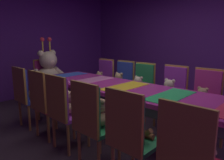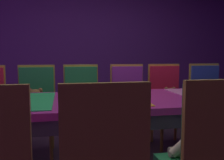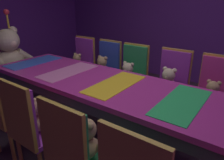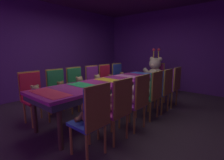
{
  "view_description": "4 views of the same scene",
  "coord_description": "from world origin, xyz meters",
  "px_view_note": "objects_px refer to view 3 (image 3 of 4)",
  "views": [
    {
      "loc": [
        -2.27,
        -1.88,
        1.41
      ],
      "look_at": [
        -0.02,
        0.24,
        0.81
      ],
      "focal_mm": 34.03,
      "sensor_mm": 36.0,
      "label": 1
    },
    {
      "loc": [
        2.02,
        -0.48,
        1.11
      ],
      "look_at": [
        0.24,
        -0.12,
        0.92
      ],
      "focal_mm": 39.87,
      "sensor_mm": 36.0,
      "label": 2
    },
    {
      "loc": [
        -1.68,
        -1.19,
        1.57
      ],
      "look_at": [
        -0.02,
        0.03,
        0.79
      ],
      "focal_mm": 33.88,
      "sensor_mm": 36.0,
      "label": 3
    },
    {
      "loc": [
        2.33,
        -2.66,
        1.39
      ],
      "look_at": [
        0.21,
        -0.21,
        0.8
      ],
      "focal_mm": 26.63,
      "sensor_mm": 36.0,
      "label": 4
    }
  ],
  "objects_px": {
    "teddy_right_2": "(168,82)",
    "teddy_right_5": "(77,63)",
    "chair_right_1": "(215,89)",
    "chair_right_4": "(108,65)",
    "chair_left_4": "(0,107)",
    "teddy_right_1": "(212,94)",
    "throne_chair": "(6,63)",
    "teddy_left_3": "(43,117)",
    "chair_right_5": "(83,60)",
    "king_teddy_bear": "(10,54)",
    "teddy_right_3": "(127,74)",
    "teddy_left_4": "(14,104)",
    "teddy_right_4": "(102,68)",
    "teddy_left_2": "(87,140)",
    "chair_left_2": "(72,151)",
    "chair_right_2": "(172,79)",
    "chair_right_3": "(133,71)",
    "chair_left_3": "(28,123)",
    "banquet_table": "(115,91)"
  },
  "relations": [
    {
      "from": "chair_left_3",
      "to": "king_teddy_bear",
      "type": "height_order",
      "value": "king_teddy_bear"
    },
    {
      "from": "chair_right_5",
      "to": "chair_right_3",
      "type": "bearing_deg",
      "value": 88.71
    },
    {
      "from": "teddy_left_4",
      "to": "teddy_right_1",
      "type": "distance_m",
      "value": 2.14
    },
    {
      "from": "teddy_right_2",
      "to": "chair_right_1",
      "type": "bearing_deg",
      "value": 104.98
    },
    {
      "from": "teddy_right_4",
      "to": "teddy_right_5",
      "type": "bearing_deg",
      "value": -90.42
    },
    {
      "from": "chair_left_4",
      "to": "chair_right_2",
      "type": "relative_size",
      "value": 1.0
    },
    {
      "from": "chair_right_3",
      "to": "teddy_right_4",
      "type": "height_order",
      "value": "chair_right_3"
    },
    {
      "from": "teddy_left_3",
      "to": "throne_chair",
      "type": "distance_m",
      "value": 2.06
    },
    {
      "from": "chair_left_2",
      "to": "teddy_right_2",
      "type": "height_order",
      "value": "chair_left_2"
    },
    {
      "from": "teddy_right_2",
      "to": "throne_chair",
      "type": "bearing_deg",
      "value": -73.79
    },
    {
      "from": "throne_chair",
      "to": "teddy_right_4",
      "type": "bearing_deg",
      "value": 26.76
    },
    {
      "from": "chair_right_1",
      "to": "teddy_right_2",
      "type": "distance_m",
      "value": 0.54
    },
    {
      "from": "chair_left_4",
      "to": "teddy_right_5",
      "type": "relative_size",
      "value": 3.33
    },
    {
      "from": "king_teddy_bear",
      "to": "teddy_left_3",
      "type": "bearing_deg",
      "value": -22.23
    },
    {
      "from": "chair_right_4",
      "to": "teddy_right_4",
      "type": "xyz_separation_m",
      "value": [
        -0.15,
        0.0,
        -0.0
      ]
    },
    {
      "from": "chair_left_3",
      "to": "chair_right_5",
      "type": "bearing_deg",
      "value": 30.41
    },
    {
      "from": "chair_right_1",
      "to": "chair_right_4",
      "type": "distance_m",
      "value": 1.59
    },
    {
      "from": "chair_left_2",
      "to": "chair_left_4",
      "type": "height_order",
      "value": "same"
    },
    {
      "from": "chair_right_5",
      "to": "king_teddy_bear",
      "type": "bearing_deg",
      "value": -39.88
    },
    {
      "from": "chair_left_2",
      "to": "teddy_right_5",
      "type": "relative_size",
      "value": 3.33
    },
    {
      "from": "teddy_right_2",
      "to": "teddy_right_4",
      "type": "relative_size",
      "value": 1.04
    },
    {
      "from": "banquet_table",
      "to": "teddy_left_4",
      "type": "relative_size",
      "value": 12.26
    },
    {
      "from": "throne_chair",
      "to": "king_teddy_bear",
      "type": "relative_size",
      "value": 1.0
    },
    {
      "from": "banquet_table",
      "to": "chair_right_3",
      "type": "xyz_separation_m",
      "value": [
        0.85,
        0.29,
        -0.06
      ]
    },
    {
      "from": "teddy_right_5",
      "to": "chair_left_4",
      "type": "bearing_deg",
      "value": 18.83
    },
    {
      "from": "chair_left_3",
      "to": "teddy_left_3",
      "type": "bearing_deg",
      "value": 0.0
    },
    {
      "from": "teddy_right_1",
      "to": "chair_right_5",
      "type": "relative_size",
      "value": 0.3
    },
    {
      "from": "teddy_right_1",
      "to": "teddy_right_2",
      "type": "relative_size",
      "value": 0.85
    },
    {
      "from": "chair_right_1",
      "to": "teddy_right_3",
      "type": "height_order",
      "value": "chair_right_1"
    },
    {
      "from": "teddy_right_3",
      "to": "chair_right_5",
      "type": "xyz_separation_m",
      "value": [
        0.17,
        1.02,
        0.01
      ]
    },
    {
      "from": "teddy_right_2",
      "to": "king_teddy_bear",
      "type": "distance_m",
      "value": 2.46
    },
    {
      "from": "chair_left_3",
      "to": "chair_right_4",
      "type": "bearing_deg",
      "value": 15.44
    },
    {
      "from": "teddy_right_2",
      "to": "teddy_right_5",
      "type": "relative_size",
      "value": 1.18
    },
    {
      "from": "teddy_right_3",
      "to": "king_teddy_bear",
      "type": "bearing_deg",
      "value": -67.98
    },
    {
      "from": "teddy_left_2",
      "to": "chair_right_4",
      "type": "relative_size",
      "value": 0.35
    },
    {
      "from": "chair_left_4",
      "to": "teddy_left_3",
      "type": "bearing_deg",
      "value": -74.36
    },
    {
      "from": "teddy_right_5",
      "to": "banquet_table",
      "type": "bearing_deg",
      "value": 60.84
    },
    {
      "from": "chair_left_4",
      "to": "teddy_right_1",
      "type": "xyz_separation_m",
      "value": [
        1.58,
        -1.59,
        -0.02
      ]
    },
    {
      "from": "teddy_right_1",
      "to": "teddy_right_4",
      "type": "height_order",
      "value": "teddy_right_4"
    },
    {
      "from": "chair_right_1",
      "to": "teddy_right_4",
      "type": "height_order",
      "value": "chair_right_1"
    },
    {
      "from": "chair_right_2",
      "to": "chair_right_3",
      "type": "distance_m",
      "value": 0.59
    },
    {
      "from": "teddy_left_2",
      "to": "teddy_right_5",
      "type": "relative_size",
      "value": 1.16
    },
    {
      "from": "chair_right_3",
      "to": "chair_right_5",
      "type": "height_order",
      "value": "same"
    },
    {
      "from": "banquet_table",
      "to": "chair_left_2",
      "type": "xyz_separation_m",
      "value": [
        -0.89,
        -0.27,
        -0.06
      ]
    },
    {
      "from": "chair_right_2",
      "to": "king_teddy_bear",
      "type": "bearing_deg",
      "value": -69.44
    },
    {
      "from": "chair_right_1",
      "to": "chair_right_4",
      "type": "bearing_deg",
      "value": -90.16
    },
    {
      "from": "banquet_table",
      "to": "teddy_left_4",
      "type": "height_order",
      "value": "banquet_table"
    },
    {
      "from": "teddy_left_3",
      "to": "chair_right_1",
      "type": "bearing_deg",
      "value": -34.97
    },
    {
      "from": "chair_left_2",
      "to": "teddy_right_3",
      "type": "distance_m",
      "value": 1.69
    },
    {
      "from": "chair_right_1",
      "to": "chair_right_3",
      "type": "relative_size",
      "value": 1.0
    }
  ]
}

